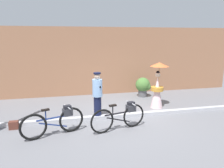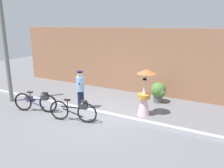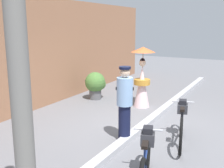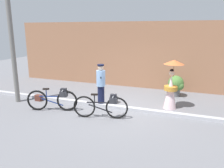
% 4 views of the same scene
% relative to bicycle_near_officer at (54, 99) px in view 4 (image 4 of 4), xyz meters
% --- Properties ---
extents(ground_plane, '(30.00, 30.00, 0.00)m').
position_rel_bicycle_near_officer_xyz_m(ground_plane, '(2.11, 0.99, -0.44)').
color(ground_plane, slate).
extents(building_wall, '(14.00, 0.40, 3.28)m').
position_rel_bicycle_near_officer_xyz_m(building_wall, '(2.11, 4.55, 1.20)').
color(building_wall, '#9E6B4C').
rests_on(building_wall, ground_plane).
extents(sidewalk_curb, '(14.00, 0.20, 0.12)m').
position_rel_bicycle_near_officer_xyz_m(sidewalk_curb, '(2.11, 0.99, -0.38)').
color(sidewalk_curb, '#B2B2B7').
rests_on(sidewalk_curb, ground_plane).
extents(bicycle_near_officer, '(1.78, 0.69, 0.84)m').
position_rel_bicycle_near_officer_xyz_m(bicycle_near_officer, '(0.00, 0.00, 0.00)').
color(bicycle_near_officer, black).
rests_on(bicycle_near_officer, ground_plane).
extents(bicycle_far_side, '(1.80, 0.59, 0.84)m').
position_rel_bicycle_near_officer_xyz_m(bicycle_far_side, '(1.94, -0.03, 0.01)').
color(bicycle_far_side, black).
rests_on(bicycle_far_side, ground_plane).
extents(person_officer, '(0.34, 0.36, 1.63)m').
position_rel_bicycle_near_officer_xyz_m(person_officer, '(1.39, 1.07, 0.43)').
color(person_officer, '#141938').
rests_on(person_officer, ground_plane).
extents(person_with_parasol, '(0.73, 0.73, 1.83)m').
position_rel_bicycle_near_officer_xyz_m(person_with_parasol, '(3.92, 1.74, 0.45)').
color(person_with_parasol, silver).
rests_on(person_with_parasol, ground_plane).
extents(potted_plant_by_door, '(0.70, 0.68, 0.92)m').
position_rel_bicycle_near_officer_xyz_m(potted_plant_by_door, '(3.98, 3.45, 0.08)').
color(potted_plant_by_door, '#59595B').
rests_on(potted_plant_by_door, ground_plane).
extents(backpack_on_pavement, '(0.27, 0.19, 0.25)m').
position_rel_bicycle_near_officer_xyz_m(backpack_on_pavement, '(-1.29, 0.73, -0.31)').
color(backpack_on_pavement, '#592D23').
rests_on(backpack_on_pavement, ground_plane).
extents(utility_pole, '(0.18, 0.18, 4.80)m').
position_rel_bicycle_near_officer_xyz_m(utility_pole, '(-2.03, 0.35, 1.96)').
color(utility_pole, slate).
rests_on(utility_pole, ground_plane).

